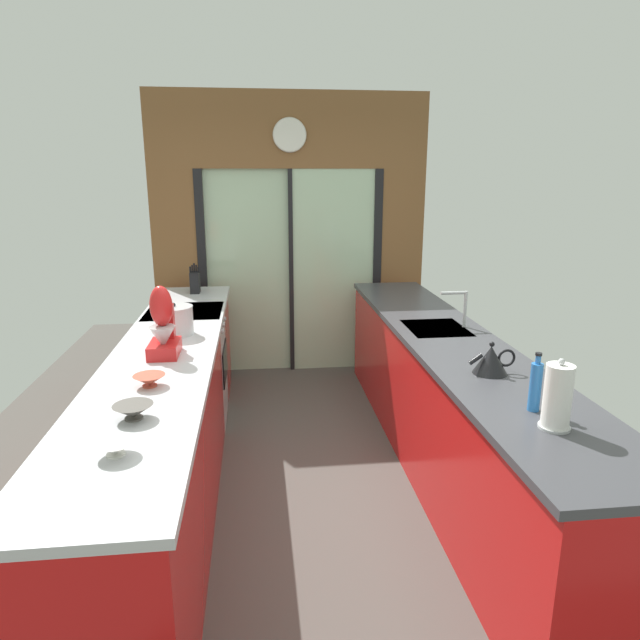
% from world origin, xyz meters
% --- Properties ---
extents(ground_plane, '(5.04, 7.60, 0.02)m').
position_xyz_m(ground_plane, '(0.00, 0.60, -0.01)').
color(ground_plane, '#4C4742').
extents(back_wall_unit, '(2.64, 0.12, 2.70)m').
position_xyz_m(back_wall_unit, '(0.00, 2.40, 1.53)').
color(back_wall_unit, brown).
rests_on(back_wall_unit, ground_plane).
extents(left_counter_run, '(0.62, 3.80, 0.92)m').
position_xyz_m(left_counter_run, '(-0.91, 0.13, 0.47)').
color(left_counter_run, red).
rests_on(left_counter_run, ground_plane).
extents(right_counter_run, '(0.62, 3.80, 0.92)m').
position_xyz_m(right_counter_run, '(0.91, 0.30, 0.46)').
color(right_counter_run, red).
rests_on(right_counter_run, ground_plane).
extents(sink_faucet, '(0.19, 0.02, 0.26)m').
position_xyz_m(sink_faucet, '(1.06, 0.55, 1.09)').
color(sink_faucet, '#B7BABC').
rests_on(sink_faucet, right_counter_run).
extents(oven_range, '(0.60, 0.60, 0.92)m').
position_xyz_m(oven_range, '(-0.91, 1.25, 0.46)').
color(oven_range, '#B7BABC').
rests_on(oven_range, ground_plane).
extents(mixing_bowl_near, '(0.16, 0.16, 0.06)m').
position_xyz_m(mixing_bowl_near, '(-0.89, -1.07, 0.95)').
color(mixing_bowl_near, silver).
rests_on(mixing_bowl_near, left_counter_run).
extents(mixing_bowl_mid, '(0.18, 0.18, 0.07)m').
position_xyz_m(mixing_bowl_mid, '(-0.89, -0.74, 0.96)').
color(mixing_bowl_mid, '#514C47').
rests_on(mixing_bowl_mid, left_counter_run).
extents(mixing_bowl_far, '(0.16, 0.16, 0.06)m').
position_xyz_m(mixing_bowl_far, '(-0.89, -0.35, 0.95)').
color(mixing_bowl_far, '#BC4C38').
rests_on(mixing_bowl_far, left_counter_run).
extents(knife_block, '(0.09, 0.14, 0.27)m').
position_xyz_m(knife_block, '(-0.89, 1.93, 1.02)').
color(knife_block, black).
rests_on(knife_block, left_counter_run).
extents(stand_mixer, '(0.17, 0.27, 0.42)m').
position_xyz_m(stand_mixer, '(-0.89, 0.15, 1.08)').
color(stand_mixer, red).
rests_on(stand_mixer, left_counter_run).
extents(stock_pot, '(0.25, 0.25, 0.22)m').
position_xyz_m(stock_pot, '(-0.89, 0.59, 1.02)').
color(stock_pot, '#B7BABC').
rests_on(stock_pot, left_counter_run).
extents(kettle, '(0.26, 0.19, 0.18)m').
position_xyz_m(kettle, '(0.89, -0.36, 1.00)').
color(kettle, black).
rests_on(kettle, right_counter_run).
extents(soap_bottle, '(0.05, 0.05, 0.27)m').
position_xyz_m(soap_bottle, '(0.89, -0.85, 1.04)').
color(soap_bottle, '#286BB7').
rests_on(soap_bottle, right_counter_run).
extents(paper_towel_roll, '(0.13, 0.13, 0.31)m').
position_xyz_m(paper_towel_roll, '(0.89, -1.03, 1.06)').
color(paper_towel_roll, '#B7BABC').
rests_on(paper_towel_roll, right_counter_run).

